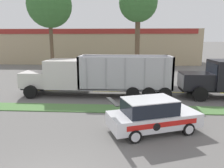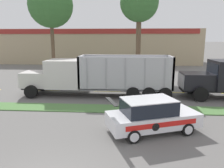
% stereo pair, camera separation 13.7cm
% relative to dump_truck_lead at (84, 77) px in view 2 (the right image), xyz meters
% --- Properties ---
extents(grass_verge, '(120.00, 1.58, 0.06)m').
position_rel_dump_truck_lead_xyz_m(grass_verge, '(1.04, -3.44, -1.46)').
color(grass_verge, '#517F42').
rests_on(grass_verge, ground_plane).
extents(centre_line_3, '(2.40, 0.14, 0.01)m').
position_rel_dump_truck_lead_xyz_m(centre_line_3, '(-3.63, 1.35, -1.49)').
color(centre_line_3, yellow).
rests_on(centre_line_3, ground_plane).
extents(centre_line_4, '(2.40, 0.14, 0.01)m').
position_rel_dump_truck_lead_xyz_m(centre_line_4, '(1.77, 1.35, -1.49)').
color(centre_line_4, yellow).
rests_on(centre_line_4, ground_plane).
extents(centre_line_5, '(2.40, 0.14, 0.01)m').
position_rel_dump_truck_lead_xyz_m(centre_line_5, '(7.17, 1.35, -1.49)').
color(centre_line_5, yellow).
rests_on(centre_line_5, ground_plane).
extents(dump_truck_lead, '(11.87, 2.75, 3.25)m').
position_rel_dump_truck_lead_xyz_m(dump_truck_lead, '(0.00, 0.00, 0.00)').
color(dump_truck_lead, black).
rests_on(dump_truck_lead, ground_plane).
extents(rally_car, '(4.78, 3.28, 1.72)m').
position_rel_dump_truck_lead_xyz_m(rally_car, '(4.68, -6.78, -0.64)').
color(rally_car, white).
rests_on(rally_car, ground_plane).
extents(store_building_backdrop, '(38.29, 12.10, 6.11)m').
position_rel_dump_truck_lead_xyz_m(store_building_backdrop, '(-3.04, 26.20, 1.57)').
color(store_building_backdrop, tan).
rests_on(store_building_backdrop, ground_plane).
extents(tree_behind_left, '(5.44, 5.44, 12.57)m').
position_rel_dump_truck_lead_xyz_m(tree_behind_left, '(-5.96, 10.43, 7.52)').
color(tree_behind_left, brown).
rests_on(tree_behind_left, ground_plane).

